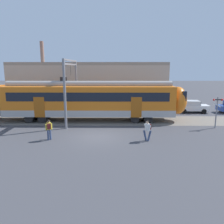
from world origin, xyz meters
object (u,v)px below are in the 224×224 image
parked_car_white (192,106)px  commuter_train (11,100)px  pedestrian_white (148,129)px  pedestrian_yellow (49,128)px  crossing_signal (217,107)px

parked_car_white → commuter_train: bearing=-167.9°
commuter_train → pedestrian_white: 15.47m
commuter_train → pedestrian_yellow: size_ratio=22.83×
pedestrian_yellow → pedestrian_white: size_ratio=1.00×
commuter_train → parked_car_white: bearing=12.1°
parked_car_white → crossing_signal: 7.60m
pedestrian_white → commuter_train: bearing=154.0°
commuter_train → parked_car_white: size_ratio=9.35×
parked_car_white → crossing_signal: bearing=-92.7°
commuter_train → pedestrian_yellow: (6.00, -6.60, -1.26)m
pedestrian_white → crossing_signal: (7.12, 3.87, 1.02)m
commuter_train → crossing_signal: bearing=-7.9°
commuter_train → crossing_signal: commuter_train is taller
pedestrian_white → crossing_signal: bearing=28.5°
commuter_train → pedestrian_white: size_ratio=22.83×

